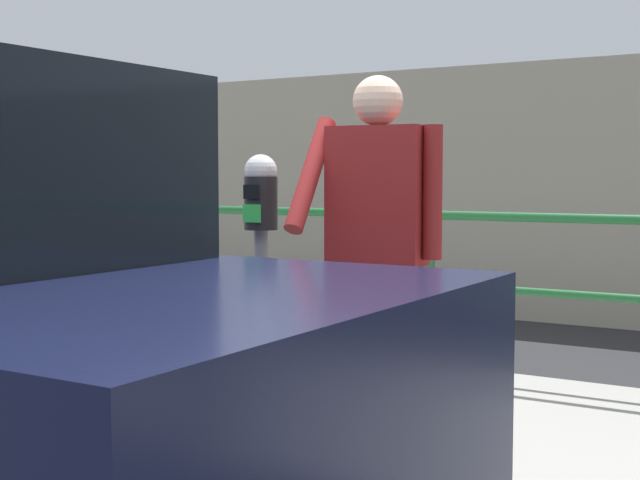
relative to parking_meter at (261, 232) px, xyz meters
The scene contains 5 objects.
sidewalk_curb 1.30m from the parking_meter, 76.32° to the left, with size 36.00×2.45×0.15m, color #9E9B93.
parking_meter is the anchor object (origin of this frame).
pedestrian_at_meter 0.64m from the parking_meter, ahead, with size 0.64×0.55×1.78m.
background_railing 1.77m from the parking_meter, 84.53° to the left, with size 24.06×0.06×1.08m.
backdrop_wall 5.14m from the parking_meter, 88.14° to the left, with size 32.00×0.50×2.58m, color #ADA38E.
Camera 1 is at (2.38, -3.12, 1.45)m, focal length 49.33 mm.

